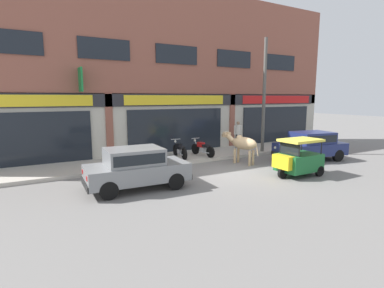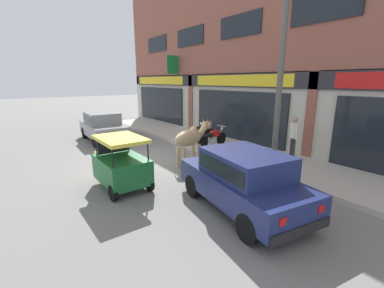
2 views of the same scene
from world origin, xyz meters
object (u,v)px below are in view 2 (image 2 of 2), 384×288
at_px(car_0, 103,125).
at_px(utility_pole, 281,73).
at_px(car_1, 243,178).
at_px(cow, 190,138).
at_px(motorcycle_1, 213,138).
at_px(auto_rickshaw, 121,166).
at_px(pedestrian, 294,133).
at_px(motorcycle_0, 199,133).

distance_m(car_0, utility_pole, 9.20).
height_order(car_1, utility_pole, utility_pole).
relative_size(cow, car_1, 0.56).
distance_m(motorcycle_1, utility_pole, 4.58).
relative_size(auto_rickshaw, utility_pole, 0.32).
xyz_separation_m(motorcycle_1, pedestrian, (3.23, 1.16, 0.60)).
relative_size(car_1, motorcycle_1, 2.09).
bearing_deg(car_0, car_1, 1.81).
height_order(motorcycle_1, pedestrian, pedestrian).
bearing_deg(cow, motorcycle_1, 117.65).
relative_size(car_1, auto_rickshaw, 1.89).
distance_m(motorcycle_0, pedestrian, 4.62).
bearing_deg(motorcycle_1, pedestrian, 19.73).
height_order(car_1, motorcycle_0, car_1).
bearing_deg(pedestrian, car_0, -150.64).
distance_m(car_0, auto_rickshaw, 6.52).
relative_size(auto_rickshaw, motorcycle_0, 1.10).
bearing_deg(auto_rickshaw, motorcycle_1, 107.91).
xyz_separation_m(car_0, car_1, (9.37, 0.30, 0.00)).
height_order(car_0, car_1, same).
height_order(pedestrian, utility_pole, utility_pole).
xyz_separation_m(cow, car_0, (-5.80, -1.36, -0.19)).
distance_m(cow, car_1, 3.73).
bearing_deg(auto_rickshaw, pedestrian, 74.66).
bearing_deg(car_1, pedestrian, 108.15).
bearing_deg(cow, car_0, -166.85).
bearing_deg(car_1, car_0, -178.19).
bearing_deg(pedestrian, utility_pole, -76.31).
height_order(car_0, motorcycle_1, car_0).
distance_m(car_0, motorcycle_0, 4.99).
height_order(car_0, motorcycle_0, car_0).
distance_m(car_1, motorcycle_1, 5.53).
height_order(cow, pedestrian, pedestrian).
height_order(cow, car_0, cow).
xyz_separation_m(car_1, motorcycle_1, (-4.61, 3.04, -0.27)).
bearing_deg(motorcycle_0, car_1, -28.92).
relative_size(motorcycle_0, utility_pole, 0.29).
height_order(motorcycle_0, pedestrian, pedestrian).
height_order(car_0, pedestrian, pedestrian).
bearing_deg(motorcycle_1, utility_pole, -8.45).
bearing_deg(pedestrian, car_1, -71.85).
bearing_deg(auto_rickshaw, cow, 100.52).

